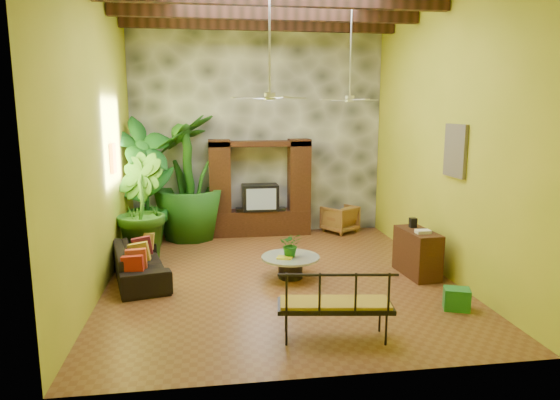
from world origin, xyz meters
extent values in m
plane|color=brown|center=(0.00, 0.00, 0.00)|extent=(7.00, 7.00, 0.00)
cube|color=#A4AF27|center=(0.00, 3.50, 2.50)|extent=(6.00, 0.02, 5.00)
cube|color=#A4AF27|center=(-3.00, 0.00, 2.50)|extent=(0.02, 7.00, 5.00)
cube|color=#A4AF27|center=(3.00, 0.00, 2.50)|extent=(0.02, 7.00, 5.00)
cube|color=#3F4348|center=(0.00, 3.44, 2.50)|extent=(5.98, 0.10, 4.98)
cube|color=#351A11|center=(0.00, 1.30, 4.78)|extent=(5.95, 0.16, 0.22)
cube|color=#351A11|center=(0.00, 2.60, 4.78)|extent=(5.95, 0.16, 0.22)
cube|color=black|center=(0.00, 3.14, 0.30)|extent=(2.40, 0.50, 0.60)
cube|color=black|center=(-0.95, 3.14, 1.30)|extent=(0.50, 0.48, 2.00)
cube|color=black|center=(0.95, 3.14, 1.30)|extent=(0.50, 0.48, 2.00)
cube|color=black|center=(0.00, 3.14, 2.20)|extent=(2.40, 0.48, 0.12)
cube|color=black|center=(0.00, 3.12, 0.92)|extent=(0.85, 0.52, 0.62)
cube|color=#8C99A8|center=(0.00, 2.85, 0.92)|extent=(0.70, 0.02, 0.50)
cylinder|color=#B4B5B9|center=(-0.20, -0.40, 4.10)|extent=(0.04, 0.04, 1.80)
cylinder|color=#B4B5B9|center=(-0.20, -0.40, 3.20)|extent=(0.18, 0.18, 0.12)
cube|color=#B4B5B9|center=(0.15, -0.31, 3.18)|extent=(0.58, 0.26, 0.01)
cube|color=#B4B5B9|center=(-0.29, -0.05, 3.18)|extent=(0.26, 0.58, 0.01)
cube|color=#B4B5B9|center=(-0.55, -0.49, 3.18)|extent=(0.58, 0.26, 0.01)
cube|color=#B4B5B9|center=(-0.11, -0.75, 3.18)|extent=(0.26, 0.58, 0.01)
cylinder|color=#B4B5B9|center=(1.60, 1.20, 4.10)|extent=(0.04, 0.04, 1.80)
cylinder|color=#B4B5B9|center=(1.60, 1.20, 3.20)|extent=(0.18, 0.18, 0.12)
cube|color=#B4B5B9|center=(1.95, 1.29, 3.18)|extent=(0.58, 0.26, 0.01)
cube|color=#B4B5B9|center=(1.51, 1.55, 3.18)|extent=(0.26, 0.58, 0.01)
cube|color=#B4B5B9|center=(1.25, 1.11, 3.18)|extent=(0.58, 0.26, 0.01)
cube|color=#B4B5B9|center=(1.69, 0.85, 3.18)|extent=(0.26, 0.58, 0.01)
cube|color=gold|center=(-2.96, 1.00, 2.10)|extent=(0.06, 0.32, 0.55)
cube|color=navy|center=(2.96, -0.60, 2.30)|extent=(0.06, 0.70, 0.90)
imported|color=black|center=(-2.46, 0.21, 0.30)|extent=(1.27, 2.21, 0.61)
imported|color=#935B35|center=(1.97, 3.11, 0.33)|extent=(1.00, 1.01, 0.67)
imported|color=#185D1D|center=(-2.60, 2.41, 1.43)|extent=(1.81, 1.69, 2.85)
imported|color=#296119|center=(-2.60, 1.44, 1.07)|extent=(1.38, 1.48, 2.14)
imported|color=#1F5817|center=(-1.67, 3.00, 1.44)|extent=(2.10, 2.10, 2.88)
cylinder|color=black|center=(0.20, -0.10, 0.18)|extent=(0.44, 0.44, 0.36)
cylinder|color=#B1BDB9|center=(0.20, -0.10, 0.38)|extent=(1.04, 1.04, 0.04)
imported|color=#195D18|center=(0.21, -0.10, 0.62)|extent=(0.44, 0.39, 0.44)
cube|color=gold|center=(0.08, -0.20, 0.41)|extent=(0.31, 0.27, 0.03)
cube|color=black|center=(0.38, -2.56, 0.45)|extent=(1.56, 0.71, 0.06)
cube|color=#B08C29|center=(0.38, -2.56, 0.49)|extent=(1.48, 0.65, 0.06)
cube|color=black|center=(0.38, -2.83, 0.72)|extent=(1.50, 0.25, 0.54)
cube|color=#381B11|center=(2.52, -0.27, 0.42)|extent=(0.55, 1.08, 0.84)
cube|color=#22802F|center=(2.46, -1.89, 0.17)|extent=(0.45, 0.40, 0.33)
camera|label=1|loc=(-1.22, -8.58, 3.00)|focal=32.00mm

